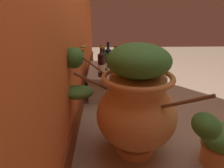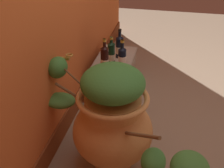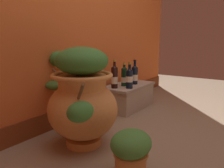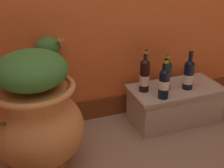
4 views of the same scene
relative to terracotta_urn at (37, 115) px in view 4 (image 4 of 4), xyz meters
name	(u,v)px [view 4 (image 4 of 4)]	position (x,y,z in m)	size (l,w,h in m)	color
terracotta_urn	(37,115)	(0.00, 0.00, 0.00)	(0.74, 0.91, 0.81)	#D68E4C
stone_ledge	(174,102)	(1.12, 0.22, -0.24)	(0.75, 0.39, 0.30)	#B2A893
wine_bottle_left	(145,75)	(0.85, 0.25, 0.04)	(0.08, 0.08, 0.34)	black
wine_bottle_middle	(166,75)	(1.02, 0.22, 0.02)	(0.08, 0.08, 0.29)	black
wine_bottle_right	(164,82)	(0.93, 0.10, 0.03)	(0.08, 0.08, 0.31)	black
wine_bottle_back	(189,74)	(1.19, 0.17, 0.03)	(0.08, 0.08, 0.31)	black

